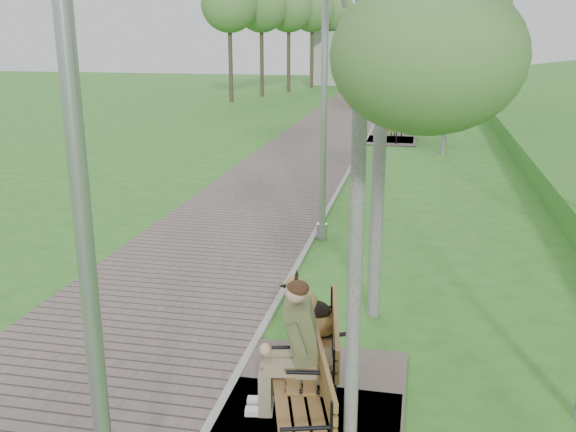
% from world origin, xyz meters
% --- Properties ---
extents(walkway, '(3.50, 67.00, 0.04)m').
position_xyz_m(walkway, '(-1.75, 21.50, 0.02)').
color(walkway, '#645650').
rests_on(walkway, ground).
extents(kerb, '(0.10, 67.00, 0.05)m').
position_xyz_m(kerb, '(0.00, 21.50, 0.03)').
color(kerb, '#999993').
rests_on(kerb, ground).
extents(building_north, '(10.00, 5.20, 4.00)m').
position_xyz_m(building_north, '(-1.50, 50.97, 1.99)').
color(building_north, '#9E9E99').
rests_on(building_north, ground).
extents(bench_main, '(2.06, 2.29, 1.80)m').
position_xyz_m(bench_main, '(0.88, 5.70, 0.51)').
color(bench_main, '#645650').
rests_on(bench_main, ground).
extents(bench_second, '(1.94, 2.16, 1.19)m').
position_xyz_m(bench_second, '(0.98, 4.81, 0.22)').
color(bench_second, '#645650').
rests_on(bench_second, ground).
extents(bench_third, '(1.89, 2.10, 1.16)m').
position_xyz_m(bench_third, '(0.80, 24.19, 0.22)').
color(bench_third, '#645650').
rests_on(bench_third, ground).
extents(bench_far, '(1.97, 2.18, 1.21)m').
position_xyz_m(bench_far, '(0.87, 23.71, 0.23)').
color(bench_far, '#645650').
rests_on(bench_far, ground).
extents(lamp_post_near, '(0.18, 0.18, 4.78)m').
position_xyz_m(lamp_post_near, '(0.11, 2.56, 2.23)').
color(lamp_post_near, '#9EA1A6').
rests_on(lamp_post_near, ground).
extents(lamp_post_second, '(0.22, 0.22, 5.58)m').
position_xyz_m(lamp_post_second, '(0.19, 11.44, 2.61)').
color(lamp_post_second, '#9EA1A6').
rests_on(lamp_post_second, ground).
extents(lamp_post_third, '(0.22, 0.22, 5.80)m').
position_xyz_m(lamp_post_third, '(0.35, 36.42, 2.71)').
color(lamp_post_third, '#9EA1A6').
rests_on(lamp_post_third, ground).
extents(pedestrian_near, '(0.63, 0.50, 1.49)m').
position_xyz_m(pedestrian_near, '(-2.34, 46.48, 0.75)').
color(pedestrian_near, silver).
rests_on(pedestrian_near, ground).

